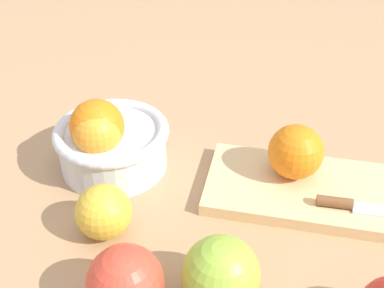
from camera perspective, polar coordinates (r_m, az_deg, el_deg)
ground_plane at (r=0.62m, az=3.68°, el=-10.83°), size 2.40×2.40×0.00m
bowl at (r=0.71m, az=-9.60°, el=0.44°), size 0.16×0.16×0.11m
cutting_board at (r=0.69m, az=12.48°, el=-5.13°), size 0.28×0.19×0.02m
orange_on_board at (r=0.68m, az=11.86°, el=-0.89°), size 0.07×0.07×0.07m
knife at (r=0.67m, az=18.90°, el=-6.86°), size 0.16×0.04×0.01m
apple_front_left at (r=0.53m, az=-7.68°, el=-15.54°), size 0.08×0.08×0.08m
apple_mid_left at (r=0.62m, az=-10.14°, el=-7.69°), size 0.07×0.07×0.07m
apple_front_center at (r=0.53m, az=3.33°, el=-14.76°), size 0.08×0.08×0.08m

